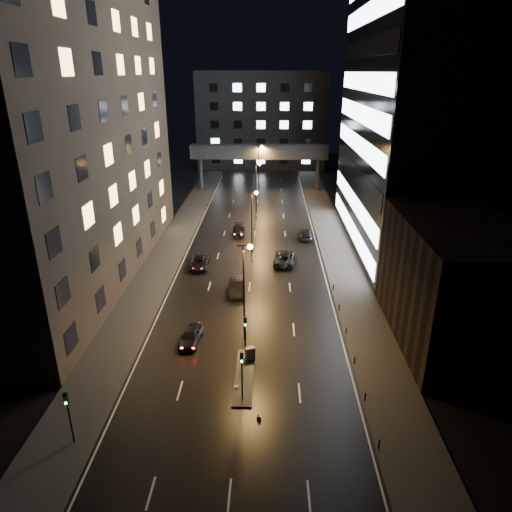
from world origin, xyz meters
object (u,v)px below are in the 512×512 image
Objects in this scene: car_away_c at (200,262)px; car_toward_a at (284,258)px; car_away_d at (239,230)px; utility_cabinet at (250,353)px; car_toward_b at (306,234)px; car_away_a at (191,336)px; car_away_b at (236,286)px.

car_toward_a reaches higher than car_away_c.
utility_cabinet reaches higher than car_away_d.
car_away_c is at bearing 44.31° from car_toward_b.
car_away_a is 18.62m from car_away_c.
car_toward_a is 4.56× the size of utility_cabinet.
car_away_b is at bearing 77.59° from car_away_a.
car_away_c is at bearing 90.00° from utility_cabinet.
car_toward_b is (3.74, 10.32, -0.07)m from car_toward_a.
car_toward_b reaches higher than utility_cabinet.
car_toward_b reaches higher than car_away_d.
car_toward_a is at bearing 60.80° from utility_cabinet.
car_toward_b is at bearing -104.11° from car_toward_a.
utility_cabinet is (7.75, -21.45, 0.09)m from car_away_c.
car_away_a is at bearing -98.21° from car_away_d.
car_away_d is at bearing -2.17° from car_toward_b.
car_away_d is (4.47, 13.67, -0.03)m from car_away_c.
car_away_c is 0.87× the size of car_toward_a.
car_away_a is 32.30m from car_away_d.
car_away_c is 19.53m from car_toward_b.
utility_cabinet is (3.28, -35.12, 0.12)m from car_away_d.
car_away_b is at bearing 62.92° from car_toward_a.
car_toward_b is at bearing 38.06° from car_away_c.
car_away_c is at bearing 14.72° from car_toward_a.
car_away_d is at bearing 91.49° from car_away_a.
utility_cabinet is (5.90, -2.92, 0.05)m from car_away_a.
car_away_a is 33.48m from car_toward_b.
car_toward_b is 4.01× the size of utility_cabinet.
car_toward_a is at bearing 54.68° from car_away_b.
utility_cabinet is at bearing -70.47° from car_away_c.
car_away_d is 13.83m from car_toward_a.
car_away_a reaches higher than car_away_d.
car_away_b reaches higher than car_away_d.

